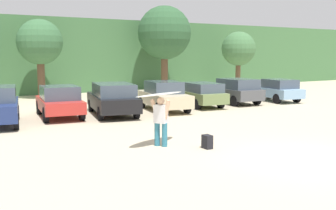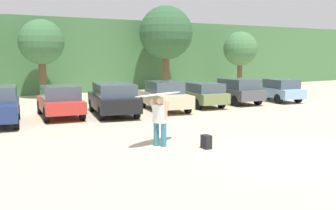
{
  "view_description": "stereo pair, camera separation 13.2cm",
  "coord_description": "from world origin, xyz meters",
  "px_view_note": "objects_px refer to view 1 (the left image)",
  "views": [
    {
      "loc": [
        -9.06,
        -7.8,
        3.06
      ],
      "look_at": [
        -0.78,
        6.49,
        0.92
      ],
      "focal_mm": 41.84,
      "sensor_mm": 36.0,
      "label": 1
    },
    {
      "loc": [
        -8.95,
        -7.86,
        3.06
      ],
      "look_at": [
        -0.78,
        6.49,
        0.92
      ],
      "focal_mm": 41.84,
      "sensor_mm": 36.0,
      "label": 2
    }
  ],
  "objects_px": {
    "parked_car_red": "(59,101)",
    "backpack_dropped": "(207,142)",
    "parked_car_black": "(113,98)",
    "parked_car_dark_gray": "(234,90)",
    "person_adult": "(161,119)",
    "surfboard_white": "(160,94)",
    "parked_car_sky_blue": "(275,90)",
    "parked_car_olive_green": "(198,94)",
    "parked_car_champagne": "(164,96)"
  },
  "relations": [
    {
      "from": "person_adult",
      "to": "surfboard_white",
      "type": "xyz_separation_m",
      "value": [
        -0.03,
        0.02,
        0.82
      ]
    },
    {
      "from": "surfboard_white",
      "to": "parked_car_sky_blue",
      "type": "bearing_deg",
      "value": -171.0
    },
    {
      "from": "parked_car_olive_green",
      "to": "parked_car_dark_gray",
      "type": "xyz_separation_m",
      "value": [
        2.67,
        -0.15,
        0.08
      ]
    },
    {
      "from": "parked_car_black",
      "to": "parked_car_olive_green",
      "type": "height_order",
      "value": "parked_car_black"
    },
    {
      "from": "backpack_dropped",
      "to": "parked_car_dark_gray",
      "type": "bearing_deg",
      "value": 46.26
    },
    {
      "from": "parked_car_olive_green",
      "to": "surfboard_white",
      "type": "xyz_separation_m",
      "value": [
        -6.9,
        -7.85,
        1.01
      ]
    },
    {
      "from": "parked_car_olive_green",
      "to": "parked_car_champagne",
      "type": "bearing_deg",
      "value": 108.3
    },
    {
      "from": "person_adult",
      "to": "parked_car_sky_blue",
      "type": "bearing_deg",
      "value": 177.91
    },
    {
      "from": "parked_car_red",
      "to": "parked_car_dark_gray",
      "type": "distance_m",
      "value": 10.9
    },
    {
      "from": "parked_car_champagne",
      "to": "parked_car_sky_blue",
      "type": "distance_m",
      "value": 8.47
    },
    {
      "from": "person_adult",
      "to": "backpack_dropped",
      "type": "height_order",
      "value": "person_adult"
    },
    {
      "from": "parked_car_sky_blue",
      "to": "surfboard_white",
      "type": "bearing_deg",
      "value": 126.93
    },
    {
      "from": "person_adult",
      "to": "backpack_dropped",
      "type": "bearing_deg",
      "value": 104.83
    },
    {
      "from": "parked_car_black",
      "to": "parked_car_champagne",
      "type": "bearing_deg",
      "value": -75.69
    },
    {
      "from": "parked_car_sky_blue",
      "to": "person_adult",
      "type": "xyz_separation_m",
      "value": [
        -12.69,
        -7.38,
        0.19
      ]
    },
    {
      "from": "parked_car_dark_gray",
      "to": "person_adult",
      "type": "xyz_separation_m",
      "value": [
        -9.54,
        -7.72,
        0.11
      ]
    },
    {
      "from": "parked_car_red",
      "to": "backpack_dropped",
      "type": "height_order",
      "value": "parked_car_red"
    },
    {
      "from": "parked_car_dark_gray",
      "to": "surfboard_white",
      "type": "height_order",
      "value": "surfboard_white"
    },
    {
      "from": "parked_car_red",
      "to": "parked_car_black",
      "type": "relative_size",
      "value": 0.87
    },
    {
      "from": "parked_car_black",
      "to": "backpack_dropped",
      "type": "distance_m",
      "value": 8.19
    },
    {
      "from": "backpack_dropped",
      "to": "parked_car_olive_green",
      "type": "bearing_deg",
      "value": 57.34
    },
    {
      "from": "parked_car_black",
      "to": "parked_car_sky_blue",
      "type": "distance_m",
      "value": 11.52
    },
    {
      "from": "surfboard_white",
      "to": "backpack_dropped",
      "type": "xyz_separation_m",
      "value": [
        1.17,
        -1.08,
        -1.52
      ]
    },
    {
      "from": "parked_car_champagne",
      "to": "person_adult",
      "type": "distance_m",
      "value": 8.42
    },
    {
      "from": "parked_car_red",
      "to": "person_adult",
      "type": "bearing_deg",
      "value": -164.07
    },
    {
      "from": "parked_car_red",
      "to": "parked_car_sky_blue",
      "type": "distance_m",
      "value": 14.04
    },
    {
      "from": "parked_car_black",
      "to": "person_adult",
      "type": "height_order",
      "value": "person_adult"
    },
    {
      "from": "parked_car_dark_gray",
      "to": "surfboard_white",
      "type": "bearing_deg",
      "value": 131.96
    },
    {
      "from": "parked_car_dark_gray",
      "to": "person_adult",
      "type": "relative_size",
      "value": 2.47
    },
    {
      "from": "parked_car_sky_blue",
      "to": "person_adult",
      "type": "height_order",
      "value": "person_adult"
    },
    {
      "from": "person_adult",
      "to": "backpack_dropped",
      "type": "xyz_separation_m",
      "value": [
        1.14,
        -1.06,
        -0.71
      ]
    },
    {
      "from": "parked_car_olive_green",
      "to": "backpack_dropped",
      "type": "xyz_separation_m",
      "value": [
        -5.73,
        -8.93,
        -0.52
      ]
    },
    {
      "from": "parked_car_red",
      "to": "backpack_dropped",
      "type": "xyz_separation_m",
      "value": [
        2.5,
        -8.79,
        -0.59
      ]
    },
    {
      "from": "parked_car_black",
      "to": "person_adult",
      "type": "distance_m",
      "value": 7.2
    },
    {
      "from": "parked_car_black",
      "to": "surfboard_white",
      "type": "height_order",
      "value": "surfboard_white"
    },
    {
      "from": "parked_car_sky_blue",
      "to": "parked_car_black",
      "type": "bearing_deg",
      "value": 98.25
    },
    {
      "from": "parked_car_red",
      "to": "person_adult",
      "type": "height_order",
      "value": "person_adult"
    },
    {
      "from": "parked_car_sky_blue",
      "to": "surfboard_white",
      "type": "xyz_separation_m",
      "value": [
        -12.71,
        -7.36,
        1.01
      ]
    },
    {
      "from": "parked_car_black",
      "to": "parked_car_sky_blue",
      "type": "height_order",
      "value": "parked_car_black"
    },
    {
      "from": "parked_car_red",
      "to": "parked_car_champagne",
      "type": "bearing_deg",
      "value": -88.56
    },
    {
      "from": "parked_car_dark_gray",
      "to": "parked_car_sky_blue",
      "type": "distance_m",
      "value": 3.16
    },
    {
      "from": "parked_car_black",
      "to": "parked_car_dark_gray",
      "type": "xyz_separation_m",
      "value": [
        8.38,
        0.61,
        -0.03
      ]
    },
    {
      "from": "parked_car_black",
      "to": "backpack_dropped",
      "type": "bearing_deg",
      "value": -169.29
    },
    {
      "from": "parked_car_red",
      "to": "parked_car_olive_green",
      "type": "height_order",
      "value": "parked_car_red"
    },
    {
      "from": "parked_car_dark_gray",
      "to": "backpack_dropped",
      "type": "bearing_deg",
      "value": 139.42
    },
    {
      "from": "parked_car_dark_gray",
      "to": "backpack_dropped",
      "type": "relative_size",
      "value": 9.07
    },
    {
      "from": "parked_car_red",
      "to": "parked_car_dark_gray",
      "type": "xyz_separation_m",
      "value": [
        10.9,
        -0.01,
        0.01
      ]
    },
    {
      "from": "parked_car_champagne",
      "to": "parked_car_dark_gray",
      "type": "bearing_deg",
      "value": -76.2
    },
    {
      "from": "parked_car_dark_gray",
      "to": "parked_car_black",
      "type": "bearing_deg",
      "value": 97.35
    },
    {
      "from": "parked_car_olive_green",
      "to": "parked_car_sky_blue",
      "type": "bearing_deg",
      "value": -88.84
    }
  ]
}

